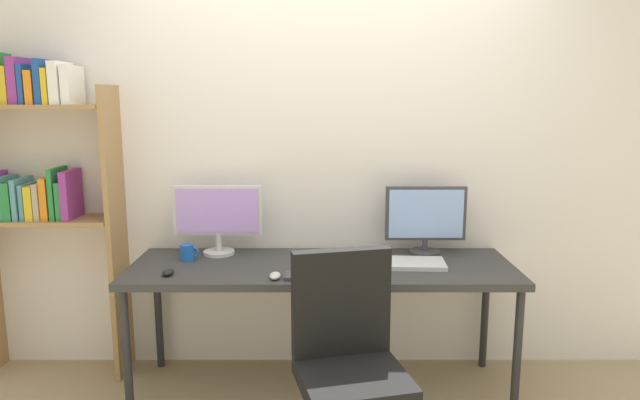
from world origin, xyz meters
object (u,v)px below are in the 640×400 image
at_px(desk, 320,274).
at_px(bookshelf, 33,173).
at_px(monitor_left, 216,216).
at_px(mouse_right_side, 166,272).
at_px(office_chair, 347,389).
at_px(mouse_left_side, 273,276).
at_px(laptop_closed, 413,263).
at_px(keyboard_main, 320,276).
at_px(monitor_right, 424,218).
at_px(coffee_mug, 186,252).

distance_m(desk, bookshelf, 1.74).
height_order(monitor_left, mouse_right_side, monitor_left).
bearing_deg(bookshelf, office_chair, -28.77).
relative_size(mouse_left_side, laptop_closed, 0.30).
distance_m(desk, office_chair, 0.80).
bearing_deg(laptop_closed, desk, -178.99).
bearing_deg(bookshelf, keyboard_main, -15.65).
distance_m(monitor_left, laptop_closed, 1.15).
xyz_separation_m(desk, laptop_closed, (0.51, -0.02, 0.06)).
bearing_deg(monitor_left, mouse_left_side, -51.87).
relative_size(bookshelf, monitor_right, 4.06).
bearing_deg(keyboard_main, monitor_right, 36.39).
bearing_deg(mouse_right_side, monitor_right, 16.08).
xyz_separation_m(bookshelf, mouse_right_side, (0.85, -0.42, -0.46)).
height_order(desk, monitor_left, monitor_left).
bearing_deg(monitor_right, monitor_left, -180.00).
bearing_deg(monitor_right, keyboard_main, -143.61).
bearing_deg(monitor_right, coffee_mug, -174.68).
distance_m(monitor_left, keyboard_main, 0.78).
bearing_deg(office_chair, keyboard_main, 102.82).
bearing_deg(coffee_mug, laptop_closed, -4.85).
xyz_separation_m(monitor_right, mouse_left_side, (-0.84, -0.46, -0.20)).
xyz_separation_m(office_chair, monitor_left, (-0.71, 0.95, 0.57)).
bearing_deg(monitor_right, desk, -160.52).
bearing_deg(monitor_left, office_chair, -52.95).
distance_m(bookshelf, mouse_left_side, 1.55).
xyz_separation_m(desk, mouse_left_side, (-0.24, -0.25, 0.07)).
height_order(monitor_right, mouse_left_side, monitor_right).
bearing_deg(monitor_left, mouse_right_side, -115.62).
bearing_deg(coffee_mug, monitor_right, 5.32).
height_order(desk, mouse_right_side, mouse_right_side).
relative_size(keyboard_main, mouse_right_side, 3.97).
relative_size(desk, coffee_mug, 19.74).
bearing_deg(monitor_left, laptop_closed, -11.87).
xyz_separation_m(office_chair, mouse_right_side, (-0.91, 0.55, 0.35)).
height_order(monitor_right, mouse_right_side, monitor_right).
relative_size(office_chair, coffee_mug, 9.34).
height_order(desk, office_chair, office_chair).
bearing_deg(desk, monitor_left, 160.52).
distance_m(bookshelf, office_chair, 2.16).
height_order(office_chair, mouse_right_side, office_chair).
height_order(monitor_left, laptop_closed, monitor_left).
relative_size(bookshelf, keyboard_main, 4.95).
height_order(mouse_right_side, coffee_mug, coffee_mug).
relative_size(office_chair, mouse_right_side, 10.31).
xyz_separation_m(desk, bookshelf, (-1.64, 0.23, 0.53)).
distance_m(mouse_right_side, laptop_closed, 1.31).
distance_m(office_chair, monitor_right, 1.20).
bearing_deg(monitor_right, bookshelf, 179.56).
height_order(monitor_right, coffee_mug, monitor_right).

